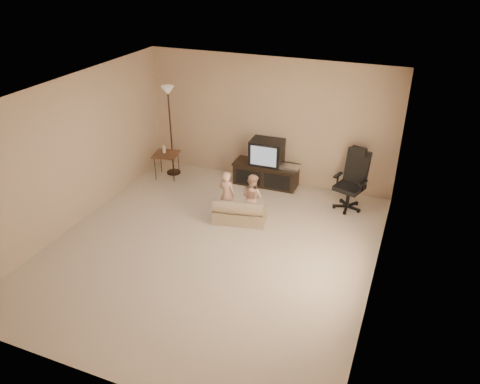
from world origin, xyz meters
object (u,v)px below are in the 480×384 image
object	(u,v)px
tv_stand	(267,167)
child_sofa	(239,213)
toddler_left	(227,194)
side_table	(166,154)
toddler_right	(252,197)
floor_lamp	(169,111)
office_chair	(351,187)

from	to	relation	value
tv_stand	child_sofa	world-z (taller)	tv_stand
tv_stand	toddler_left	size ratio (longest dim) A/B	1.57
side_table	toddler_right	xyz separation A→B (m)	(2.24, -0.92, -0.08)
floor_lamp	toddler_left	distance (m)	2.32
tv_stand	office_chair	bearing A→B (deg)	-11.96
tv_stand	side_table	bearing A→B (deg)	-169.20
child_sofa	floor_lamp	bearing A→B (deg)	135.86
tv_stand	child_sofa	bearing A→B (deg)	-90.21
office_chair	toddler_right	distance (m)	1.85
floor_lamp	office_chair	bearing A→B (deg)	-1.33
child_sofa	toddler_left	xyz separation A→B (m)	(-0.29, 0.13, 0.25)
child_sofa	side_table	bearing A→B (deg)	140.64
tv_stand	toddler_left	xyz separation A→B (m)	(-0.25, -1.42, 0.03)
office_chair	child_sofa	bearing A→B (deg)	-126.16
office_chair	floor_lamp	size ratio (longest dim) A/B	0.61
side_table	child_sofa	world-z (taller)	side_table
office_chair	floor_lamp	world-z (taller)	floor_lamp
child_sofa	toddler_left	world-z (taller)	toddler_left
office_chair	child_sofa	distance (m)	2.10
floor_lamp	child_sofa	size ratio (longest dim) A/B	1.90
tv_stand	child_sofa	xyz separation A→B (m)	(0.04, -1.55, -0.21)
tv_stand	office_chair	world-z (taller)	office_chair
floor_lamp	child_sofa	xyz separation A→B (m)	(2.04, -1.32, -1.18)
floor_lamp	child_sofa	bearing A→B (deg)	-32.87
child_sofa	toddler_left	bearing A→B (deg)	144.76
toddler_left	floor_lamp	bearing A→B (deg)	-24.84
toddler_left	child_sofa	bearing A→B (deg)	165.36
side_table	floor_lamp	xyz separation A→B (m)	(0.02, 0.22, 0.85)
office_chair	toddler_left	size ratio (longest dim) A/B	1.35
floor_lamp	toddler_left	world-z (taller)	floor_lamp
child_sofa	toddler_right	xyz separation A→B (m)	(0.17, 0.18, 0.25)
side_table	tv_stand	bearing A→B (deg)	12.41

